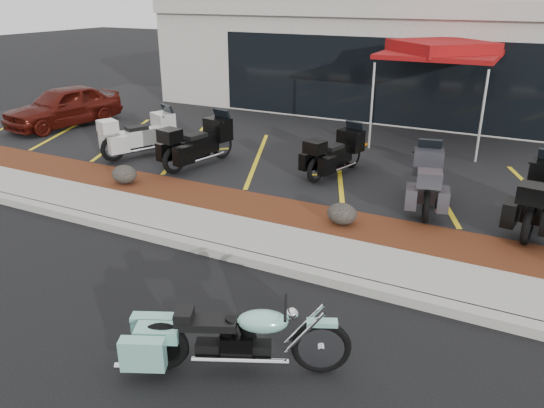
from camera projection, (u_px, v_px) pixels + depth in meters
The scene contains 16 objects.
ground at pixel (208, 285), 7.92m from camera, with size 90.00×90.00×0.00m, color black.
curb at pixel (238, 256), 8.64m from camera, with size 24.00×0.25×0.15m, color gray.
sidewalk at pixel (259, 239), 9.22m from camera, with size 24.00×1.20×0.15m, color gray.
mulch_bed at pixel (288, 215), 10.21m from camera, with size 24.00×1.20×0.16m, color #3C180D.
upper_lot at pixel (372, 147), 14.66m from camera, with size 26.00×9.60×0.15m, color black.
dealership_building at pixel (428, 53), 19.12m from camera, with size 18.00×8.16×4.00m.
boulder_left at pixel (124, 174), 11.60m from camera, with size 0.57×0.48×0.40m, color black.
boulder_mid at pixel (342, 214), 9.57m from camera, with size 0.55×0.46×0.39m, color black.
hero_cruiser at pixel (321, 340), 5.95m from camera, with size 2.57×0.65×0.91m, color #7DC2B1, non-canonical shape.
touring_white at pixel (168, 128), 13.85m from camera, with size 2.11×0.81×1.23m, color silver, non-canonical shape.
touring_black_front at pixel (222, 134), 13.20m from camera, with size 2.17×0.83×1.26m, color black, non-canonical shape.
touring_black_mid at pixel (353, 145), 12.51m from camera, with size 1.95×0.74×1.13m, color black, non-canonical shape.
touring_grey at pixel (427, 167), 10.84m from camera, with size 2.04×0.78×1.19m, color #333338, non-canonical shape.
parked_car at pixel (63, 106), 16.41m from camera, with size 1.46×3.63×1.24m, color #440E09.
traffic_cone at pixel (361, 136), 14.48m from camera, with size 0.33×0.33×0.51m, color orange.
popup_canopy at pixel (441, 51), 13.94m from camera, with size 3.74×3.74×2.73m.
Camera 1 is at (3.99, -5.70, 4.10)m, focal length 35.00 mm.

